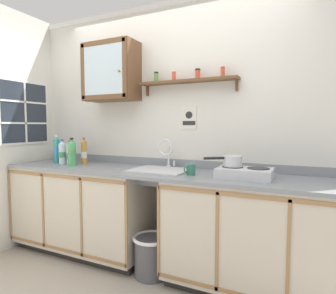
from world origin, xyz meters
TOP-DOWN VIEW (x-y plane):
  - floor at (0.00, 0.00)m, footprint 6.32×6.32m
  - back_wall at (0.00, 0.77)m, footprint 3.92×0.07m
  - lower_cabinet_run at (-0.89, 0.43)m, footprint 1.53×0.64m
  - lower_cabinet_run_right at (0.91, 0.43)m, footprint 1.48×0.64m
  - countertop at (0.00, 0.43)m, footprint 3.28×0.66m
  - backsplash at (0.00, 0.73)m, footprint 3.28×0.02m
  - sink at (0.02, 0.47)m, footprint 0.53×0.47m
  - hot_plate_stove at (0.80, 0.42)m, footprint 0.43×0.30m
  - saucepan at (0.69, 0.43)m, footprint 0.29×0.24m
  - bottle_opaque_white_0 at (-1.05, 0.40)m, footprint 0.06×0.06m
  - bottle_detergent_teal_1 at (-1.26, 0.42)m, footprint 0.07×0.07m
  - bottle_soda_green_2 at (-0.96, 0.34)m, footprint 0.08×0.08m
  - bottle_water_blue_3 at (-1.12, 0.49)m, footprint 0.07×0.07m
  - bottle_water_clear_4 at (-1.15, 0.39)m, footprint 0.07×0.07m
  - bottle_juice_amber_5 at (-0.95, 0.51)m, footprint 0.06×0.06m
  - mug at (0.36, 0.35)m, footprint 0.08×0.11m
  - wall_cabinet at (-0.63, 0.60)m, footprint 0.58×0.31m
  - spice_shelf at (0.19, 0.68)m, footprint 0.99×0.14m
  - warning_sign at (0.20, 0.74)m, footprint 0.16×0.01m
  - window at (-1.65, 0.34)m, footprint 0.03×0.63m
  - trash_bin at (0.02, 0.27)m, footprint 0.33×0.33m

SIDE VIEW (x-z plane):
  - floor at x=0.00m, z-range 0.00..0.00m
  - trash_bin at x=0.02m, z-range 0.01..0.38m
  - lower_cabinet_run at x=-0.89m, z-range 0.00..0.90m
  - lower_cabinet_run_right at x=0.91m, z-range 0.00..0.90m
  - sink at x=0.02m, z-range 0.71..1.11m
  - countertop at x=0.00m, z-range 0.90..0.93m
  - backsplash at x=0.00m, z-range 0.93..1.01m
  - hot_plate_stove at x=0.80m, z-range 0.93..1.01m
  - mug at x=0.36m, z-range 0.93..1.02m
  - bottle_water_blue_3 at x=-1.12m, z-range 0.92..1.17m
  - bottle_opaque_white_0 at x=-1.05m, z-range 0.91..1.18m
  - bottle_water_clear_4 at x=-1.15m, z-range 0.92..1.19m
  - bottle_juice_amber_5 at x=-0.95m, z-range 0.91..1.20m
  - saucepan at x=0.69m, z-range 1.02..1.11m
  - bottle_soda_green_2 at x=-0.96m, z-range 0.92..1.22m
  - bottle_detergent_teal_1 at x=-1.26m, z-range 0.92..1.23m
  - back_wall at x=0.00m, z-range 0.01..2.62m
  - warning_sign at x=0.20m, z-range 1.31..1.54m
  - window at x=-1.65m, z-range 1.14..1.86m
  - spice_shelf at x=0.19m, z-range 1.67..1.90m
  - wall_cabinet at x=-0.63m, z-range 1.61..2.22m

